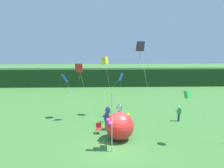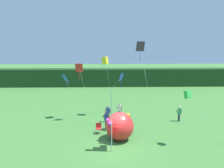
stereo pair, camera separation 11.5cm
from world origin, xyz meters
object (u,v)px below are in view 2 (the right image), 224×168
person_mid_field (108,113)px  person_far_left (119,110)px  kite_red_diamond_3 (80,70)px  kite_green_box_5 (188,95)px  kite_black_diamond_1 (141,50)px  kite_blue_diamond_2 (66,80)px  person_far_right (179,113)px  kite_blue_diamond_0 (120,79)px  kite_yellow_box_4 (105,61)px  banner_flag (111,122)px  inflatable_balloon (120,126)px  folding_chair (99,127)px  person_near_banner (106,120)px

person_mid_field → person_far_left: person_mid_field is taller
kite_red_diamond_3 → kite_green_box_5: size_ratio=1.33×
kite_red_diamond_3 → kite_green_box_5: (8.61, -5.68, -1.15)m
kite_black_diamond_1 → kite_blue_diamond_2: kite_black_diamond_1 is taller
person_far_right → kite_blue_diamond_0: kite_blue_diamond_0 is taller
person_mid_field → kite_yellow_box_4: kite_yellow_box_4 is taller
kite_blue_diamond_0 → kite_green_box_5: bearing=-55.4°
person_far_left → person_far_right: (5.89, -0.85, -0.07)m
person_mid_field → person_far_right: person_mid_field is taller
person_mid_field → kite_black_diamond_1: size_ratio=0.22×
person_far_right → kite_green_box_5: 6.20m
banner_flag → inflatable_balloon: 2.13m
kite_yellow_box_4 → kite_blue_diamond_2: bearing=-169.2°
person_far_left → kite_black_diamond_1: kite_black_diamond_1 is taller
person_mid_field → inflatable_balloon: 4.15m
inflatable_balloon → kite_red_diamond_3: 7.08m
person_far_right → inflatable_balloon: (-6.15, -4.13, 0.33)m
kite_yellow_box_4 → banner_flag: bearing=-86.5°
person_far_right → folding_chair: bearing=-160.8°
kite_blue_diamond_2 → kite_yellow_box_4: kite_yellow_box_4 is taller
banner_flag → person_mid_field: banner_flag is taller
kite_black_diamond_1 → kite_blue_diamond_2: 8.46m
kite_black_diamond_1 → kite_green_box_5: bearing=-41.9°
person_near_banner → banner_flag: bearing=-84.6°
person_mid_field → kite_blue_diamond_2: 5.41m
kite_red_diamond_3 → inflatable_balloon: bearing=-51.7°
person_near_banner → kite_yellow_box_4: size_ratio=0.26×
kite_blue_diamond_0 → kite_red_diamond_3: 4.24m
person_far_left → person_far_right: 5.95m
kite_blue_diamond_0 → kite_blue_diamond_2: size_ratio=1.01×
kite_blue_diamond_2 → person_far_left: bearing=-4.2°
person_far_right → banner_flag: bearing=-139.3°
kite_green_box_5 → kite_yellow_box_4: bearing=130.5°
kite_red_diamond_3 → kite_blue_diamond_0: bearing=15.3°
banner_flag → kite_black_diamond_1: bearing=53.9°
banner_flag → folding_chair: size_ratio=5.01×
banner_flag → kite_blue_diamond_2: size_ratio=0.97×
person_far_right → kite_red_diamond_3: bearing=177.3°
kite_blue_diamond_0 → kite_blue_diamond_2: (-5.46, -0.30, 0.01)m
person_far_right → kite_blue_diamond_2: size_ratio=0.34×
kite_green_box_5 → banner_flag: bearing=-173.3°
folding_chair → kite_blue_diamond_0: (2.07, 4.30, 3.50)m
kite_green_box_5 → kite_blue_diamond_0: bearing=124.6°
kite_black_diamond_1 → kite_green_box_5: size_ratio=1.82×
kite_blue_diamond_2 → kite_black_diamond_1: bearing=-27.6°
person_near_banner → inflatable_balloon: bearing=-64.9°
person_near_banner → kite_blue_diamond_2: size_ratio=0.36×
person_mid_field → kite_red_diamond_3: (-2.71, 0.56, 4.21)m
kite_blue_diamond_0 → kite_blue_diamond_2: bearing=-176.9°
person_mid_field → kite_green_box_5: bearing=-41.0°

